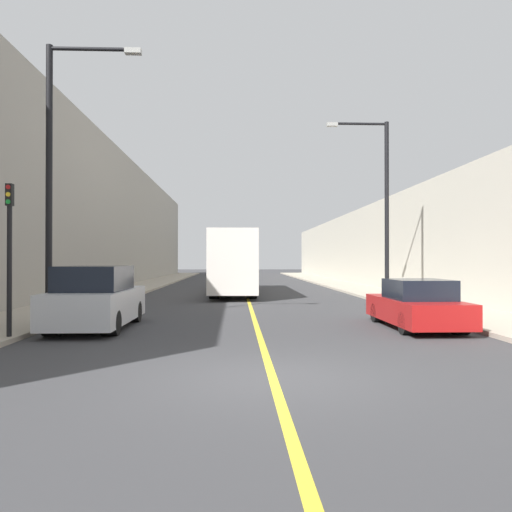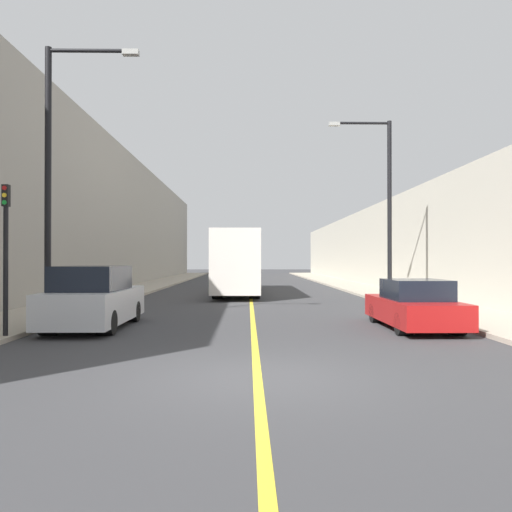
{
  "view_description": "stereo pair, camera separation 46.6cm",
  "coord_description": "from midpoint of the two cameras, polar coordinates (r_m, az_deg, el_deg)",
  "views": [
    {
      "loc": [
        -0.63,
        -8.57,
        2.03
      ],
      "look_at": [
        0.15,
        10.75,
        2.18
      ],
      "focal_mm": 35.0,
      "sensor_mm": 36.0,
      "label": 1
    },
    {
      "loc": [
        -0.17,
        -8.58,
        2.03
      ],
      "look_at": [
        0.15,
        10.75,
        2.18
      ],
      "focal_mm": 35.0,
      "sensor_mm": 36.0,
      "label": 2
    }
  ],
  "objects": [
    {
      "name": "sidewalk_left",
      "position": [
        39.3,
        -12.98,
        -3.31
      ],
      "size": [
        3.2,
        72.0,
        0.13
      ],
      "primitive_type": "cube",
      "color": "#A89E8C",
      "rests_on": "ground"
    },
    {
      "name": "ground_plane",
      "position": [
        8.82,
        0.35,
        -13.75
      ],
      "size": [
        200.0,
        200.0,
        0.0
      ],
      "primitive_type": "plane",
      "color": "#38383A"
    },
    {
      "name": "street_lamp_left",
      "position": [
        16.76,
        -22.54,
        9.65
      ],
      "size": [
        2.89,
        0.24,
        8.49
      ],
      "color": "black",
      "rests_on": "sidewalk_left"
    },
    {
      "name": "traffic_light",
      "position": [
        13.9,
        -27.22,
        0.34
      ],
      "size": [
        0.16,
        0.18,
        3.79
      ],
      "color": "black",
      "rests_on": "sidewalk_left"
    },
    {
      "name": "road_center_line",
      "position": [
        38.63,
        -1.73,
        -3.47
      ],
      "size": [
        0.16,
        72.0,
        0.01
      ],
      "primitive_type": "cube",
      "color": "gold",
      "rests_on": "ground"
    },
    {
      "name": "street_lamp_right",
      "position": [
        23.84,
        13.61,
        6.37
      ],
      "size": [
        2.89,
        0.24,
        8.29
      ],
      "color": "black",
      "rests_on": "sidewalk_right"
    },
    {
      "name": "building_row_right",
      "position": [
        40.31,
        14.48,
        1.04
      ],
      "size": [
        4.0,
        72.0,
        6.15
      ],
      "primitive_type": "cube",
      "color": "#B7B2A3",
      "rests_on": "ground"
    },
    {
      "name": "building_row_left",
      "position": [
        40.19,
        -18.03,
        4.03
      ],
      "size": [
        4.0,
        72.0,
        10.32
      ],
      "primitive_type": "cube",
      "color": "gray",
      "rests_on": "ground"
    },
    {
      "name": "parked_suv_left",
      "position": [
        15.54,
        -18.59,
        -4.74
      ],
      "size": [
        1.96,
        4.75,
        1.85
      ],
      "color": "silver",
      "rests_on": "ground"
    },
    {
      "name": "sidewalk_right",
      "position": [
        39.45,
        9.47,
        -3.31
      ],
      "size": [
        3.2,
        72.0,
        0.13
      ],
      "primitive_type": "cube",
      "color": "#A89E8C",
      "rests_on": "ground"
    },
    {
      "name": "car_right_near",
      "position": [
        15.59,
        17.05,
        -5.47
      ],
      "size": [
        1.83,
        4.46,
        1.46
      ],
      "color": "maroon",
      "rests_on": "ground"
    },
    {
      "name": "bus",
      "position": [
        30.06,
        -3.05,
        -0.68
      ],
      "size": [
        2.49,
        12.64,
        3.57
      ],
      "color": "silver",
      "rests_on": "ground"
    }
  ]
}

